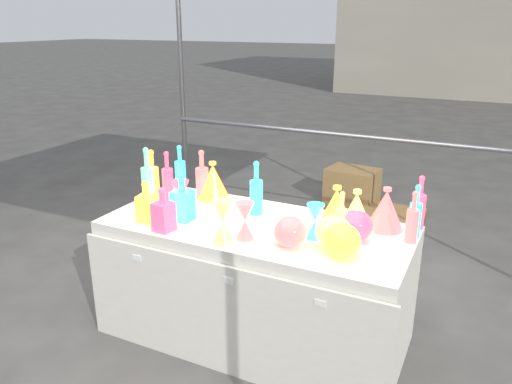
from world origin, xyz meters
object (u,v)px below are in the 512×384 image
at_px(hourglass_0, 181,198).
at_px(globe_0, 342,242).
at_px(cardboard_box_closed, 352,186).
at_px(display_table, 255,281).
at_px(decanter_0, 147,201).
at_px(lampshade_0, 213,180).
at_px(bottle_0, 152,174).

bearing_deg(hourglass_0, globe_0, -6.18).
height_order(cardboard_box_closed, globe_0, globe_0).
height_order(display_table, decanter_0, decanter_0).
xyz_separation_m(display_table, decanter_0, (-0.60, -0.23, 0.50)).
relative_size(display_table, decanter_0, 7.31).
distance_m(display_table, cardboard_box_closed, 2.64).
xyz_separation_m(display_table, hourglass_0, (-0.47, -0.06, 0.49)).
distance_m(decanter_0, globe_0, 1.17).
bearing_deg(lampshade_0, globe_0, -38.59).
height_order(globe_0, lampshade_0, lampshade_0).
distance_m(display_table, decanter_0, 0.82).
bearing_deg(cardboard_box_closed, decanter_0, -92.29).
relative_size(display_table, lampshade_0, 7.21).
bearing_deg(decanter_0, hourglass_0, 44.79).
bearing_deg(globe_0, display_table, 162.75).
distance_m(cardboard_box_closed, bottle_0, 2.70).
height_order(cardboard_box_closed, decanter_0, decanter_0).
distance_m(bottle_0, globe_0, 1.44).
bearing_deg(globe_0, bottle_0, 167.53).
xyz_separation_m(decanter_0, hourglass_0, (0.13, 0.17, -0.01)).
relative_size(globe_0, lampshade_0, 0.75).
relative_size(hourglass_0, lampshade_0, 0.87).
bearing_deg(globe_0, cardboard_box_closed, 103.85).
bearing_deg(bottle_0, cardboard_box_closed, 74.18).
distance_m(cardboard_box_closed, hourglass_0, 2.80).
distance_m(cardboard_box_closed, decanter_0, 2.98).
relative_size(display_table, globe_0, 9.58).
distance_m(decanter_0, hourglass_0, 0.21).
bearing_deg(hourglass_0, decanter_0, -127.37).
distance_m(display_table, hourglass_0, 0.68).
bearing_deg(hourglass_0, lampshade_0, 87.00).
relative_size(bottle_0, decanter_0, 1.31).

